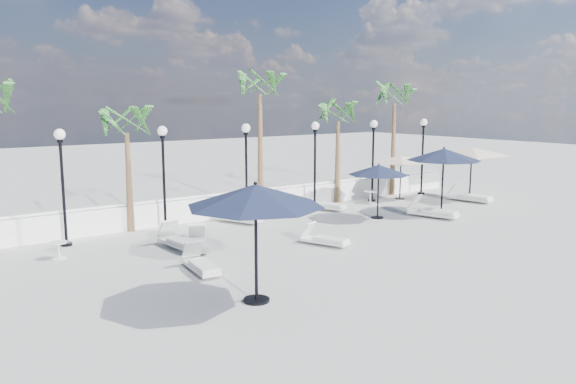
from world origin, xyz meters
TOP-DOWN VIEW (x-y plane):
  - ground at (0.00, 0.00)m, footprint 100.00×100.00m
  - balustrade at (0.00, 7.50)m, footprint 26.00×0.30m
  - lamppost_1 at (-7.00, 6.50)m, footprint 0.36×0.36m
  - lamppost_2 at (-3.50, 6.50)m, footprint 0.36×0.36m
  - lamppost_3 at (0.00, 6.50)m, footprint 0.36×0.36m
  - lamppost_4 at (3.50, 6.50)m, footprint 0.36×0.36m
  - lamppost_5 at (7.00, 6.50)m, footprint 0.36×0.36m
  - lamppost_6 at (10.50, 6.50)m, footprint 0.36×0.36m
  - palm_1 at (-4.50, 7.30)m, footprint 2.60×2.60m
  - palm_2 at (1.20, 7.30)m, footprint 2.60×2.60m
  - palm_3 at (5.50, 7.30)m, footprint 2.60×2.60m
  - palm_4 at (9.20, 7.30)m, footprint 2.60×2.60m
  - lounger_1 at (-4.11, 4.01)m, footprint 0.79×2.00m
  - lounger_2 at (-4.75, 1.31)m, footprint 0.81×1.86m
  - lounger_3 at (-0.08, 1.53)m, footprint 1.11×1.76m
  - lounger_4 at (-3.73, 3.48)m, footprint 1.20×1.80m
  - lounger_5 at (-0.58, 6.22)m, footprint 1.35×2.05m
  - lounger_6 at (3.81, 6.22)m, footprint 1.26×2.01m
  - lounger_7 at (10.66, 3.70)m, footprint 1.08×2.14m
  - lounger_8 at (6.34, 2.33)m, footprint 1.27×2.16m
  - side_table_1 at (-7.61, 5.04)m, footprint 0.54×0.54m
  - side_table_2 at (6.60, 6.20)m, footprint 0.59×0.59m
  - parasol_navy_left at (-4.79, -1.57)m, footprint 3.27×3.27m
  - parasol_navy_mid at (7.48, 2.81)m, footprint 3.14×3.14m
  - parasol_navy_right at (4.43, 3.58)m, footprint 2.50×2.50m
  - parasol_cream_sq_a at (8.60, 6.20)m, footprint 4.62×4.62m
  - parasol_cream_sq_b at (11.37, 4.22)m, footprint 5.36×5.36m

SIDE VIEW (x-z plane):
  - ground at x=0.00m, z-range 0.00..0.00m
  - lounger_3 at x=-0.08m, z-range -0.10..0.52m
  - lounger_4 at x=-3.73m, z-range -0.11..0.54m
  - lounger_2 at x=-4.75m, z-range -0.11..0.56m
  - lounger_6 at x=3.81m, z-range -0.12..0.60m
  - lounger_1 at x=-4.11m, z-range -0.12..0.61m
  - lounger_5 at x=-0.58m, z-range -0.12..0.62m
  - lounger_7 at x=10.66m, z-range -0.13..0.64m
  - lounger_8 at x=6.34m, z-range -0.13..0.64m
  - side_table_1 at x=-7.61m, z-range 0.05..0.57m
  - side_table_2 at x=6.60m, z-range 0.06..0.63m
  - balustrade at x=0.00m, z-range -0.04..0.97m
  - parasol_navy_right at x=4.43m, z-range 0.85..3.09m
  - parasol_cream_sq_a at x=8.60m, z-range 0.97..3.23m
  - parasol_navy_mid at x=7.48m, z-range 1.06..3.88m
  - parasol_cream_sq_b at x=11.37m, z-range 1.14..3.82m
  - lamppost_1 at x=-7.00m, z-range 0.57..4.41m
  - lamppost_2 at x=-3.50m, z-range 0.57..4.41m
  - lamppost_3 at x=0.00m, z-range 0.57..4.41m
  - lamppost_4 at x=3.50m, z-range 0.57..4.41m
  - lamppost_5 at x=7.00m, z-range 0.57..4.41m
  - lamppost_6 at x=10.50m, z-range 0.57..4.41m
  - parasol_navy_left at x=-4.79m, z-range 1.10..3.99m
  - palm_1 at x=-4.50m, z-range 1.40..6.10m
  - palm_3 at x=5.50m, z-range 1.50..6.40m
  - palm_4 at x=9.20m, z-range 1.88..7.58m
  - palm_2 at x=1.20m, z-range 2.07..8.17m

